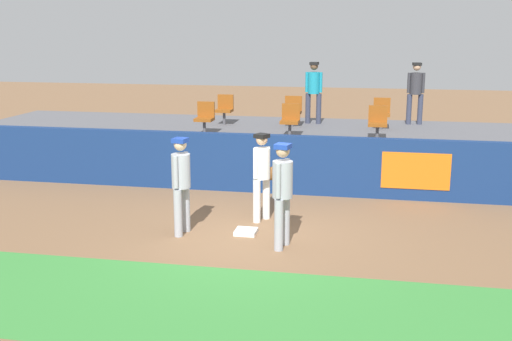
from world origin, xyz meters
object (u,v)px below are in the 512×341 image
(seat_front_center, at_px, (290,119))
(spectator_hooded, at_px, (314,88))
(first_base, at_px, (246,232))
(seat_back_right, at_px, (382,112))
(seat_front_left, at_px, (205,116))
(player_coach_visitor, at_px, (181,179))
(seat_back_left, at_px, (225,108))
(player_runner_visitor, at_px, (282,188))
(spectator_capped, at_px, (416,89))
(seat_back_center, at_px, (293,109))
(seat_front_right, at_px, (378,121))
(player_fielder_home, at_px, (262,171))

(seat_front_center, relative_size, spectator_hooded, 0.48)
(first_base, height_order, seat_back_right, seat_back_right)
(seat_front_left, distance_m, spectator_hooded, 3.55)
(player_coach_visitor, height_order, seat_back_left, seat_back_left)
(seat_back_right, bearing_deg, seat_front_center, -141.61)
(player_runner_visitor, xyz_separation_m, player_coach_visitor, (-1.96, 0.38, -0.02))
(spectator_hooded, xyz_separation_m, spectator_capped, (2.86, 0.42, -0.01))
(player_coach_visitor, relative_size, seat_back_right, 2.18)
(seat_back_center, height_order, seat_back_left, same)
(spectator_hooded, bearing_deg, seat_back_left, 18.38)
(seat_front_left, bearing_deg, spectator_hooded, 42.96)
(seat_front_right, relative_size, spectator_capped, 0.48)
(player_runner_visitor, xyz_separation_m, seat_back_right, (1.69, 6.92, 0.48))
(seat_back_right, height_order, spectator_hooded, spectator_hooded)
(player_runner_visitor, relative_size, seat_back_left, 2.22)
(seat_back_right, relative_size, spectator_capped, 0.48)
(first_base, relative_size, spectator_capped, 0.23)
(player_runner_visitor, bearing_deg, first_base, -115.60)
(first_base, relative_size, player_coach_visitor, 0.22)
(seat_front_right, height_order, seat_back_left, same)
(player_coach_visitor, bearing_deg, seat_back_left, -164.10)
(player_runner_visitor, relative_size, seat_back_right, 2.22)
(seat_front_right, relative_size, seat_back_left, 1.00)
(player_coach_visitor, xyz_separation_m, seat_back_center, (1.20, 6.54, 0.50))
(seat_front_center, distance_m, spectator_hooded, 2.48)
(seat_back_center, distance_m, spectator_capped, 3.57)
(seat_front_left, bearing_deg, seat_front_right, 0.00)
(player_fielder_home, relative_size, seat_back_right, 2.11)
(seat_back_left, xyz_separation_m, spectator_capped, (5.35, 1.01, 0.54))
(first_base, bearing_deg, player_coach_visitor, -169.23)
(seat_front_center, relative_size, seat_front_left, 1.00)
(spectator_capped, bearing_deg, seat_front_left, 21.26)
(seat_front_left, relative_size, seat_back_left, 1.00)
(seat_front_center, distance_m, spectator_capped, 4.29)
(player_fielder_home, bearing_deg, seat_front_left, -122.33)
(player_fielder_home, height_order, seat_front_center, seat_front_center)
(seat_back_right, bearing_deg, player_runner_visitor, -103.76)
(player_coach_visitor, height_order, seat_back_right, seat_back_right)
(seat_back_right, bearing_deg, seat_back_center, 179.99)
(seat_back_left, bearing_deg, seat_front_right, -22.64)
(seat_back_center, bearing_deg, player_runner_visitor, -83.77)
(seat_back_right, height_order, seat_front_right, same)
(seat_front_center, height_order, seat_front_right, same)
(seat_front_center, distance_m, seat_back_center, 1.81)
(seat_back_right, distance_m, seat_back_center, 2.45)
(seat_back_center, relative_size, seat_front_right, 1.00)
(seat_back_right, height_order, seat_back_center, same)
(first_base, distance_m, spectator_capped, 8.34)
(player_runner_visitor, height_order, seat_back_right, seat_back_right)
(seat_back_right, xyz_separation_m, seat_back_center, (-2.45, 0.00, 0.00))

